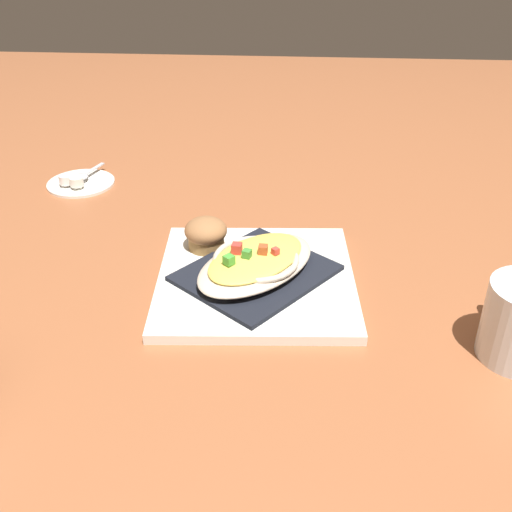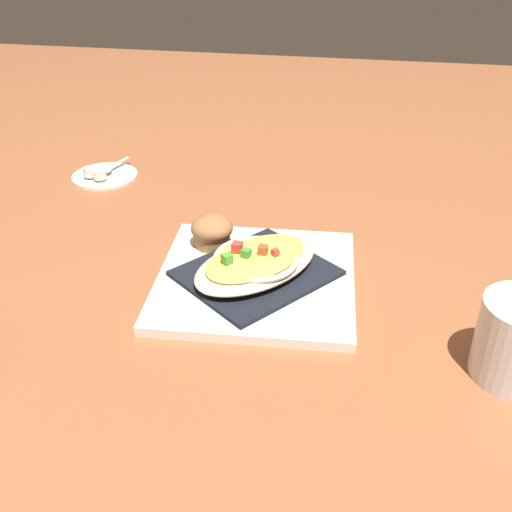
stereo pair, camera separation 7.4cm
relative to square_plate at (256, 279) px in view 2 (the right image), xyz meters
name	(u,v)px [view 2 (the right image)]	position (x,y,z in m)	size (l,w,h in m)	color
ground_plane	(256,283)	(0.00, 0.00, -0.01)	(2.60, 2.60, 0.00)	#A15C37
square_plate	(256,279)	(0.00, 0.00, 0.00)	(0.26, 0.26, 0.01)	white
folded_napkin	(256,273)	(0.00, 0.00, 0.01)	(0.19, 0.16, 0.01)	black
gratin_dish	(256,261)	(0.00, 0.00, 0.03)	(0.21, 0.22, 0.04)	beige
muffin	(212,231)	(-0.08, 0.07, 0.03)	(0.06, 0.06, 0.05)	olive
creamer_saucer	(105,175)	(-0.34, 0.30, 0.00)	(0.12, 0.12, 0.01)	white
spoon	(106,169)	(-0.34, 0.30, 0.01)	(0.04, 0.09, 0.01)	silver
creamer_cup_0	(90,172)	(-0.36, 0.28, 0.01)	(0.02, 0.02, 0.02)	white
creamer_cup_1	(100,174)	(-0.34, 0.27, 0.01)	(0.02, 0.02, 0.02)	white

